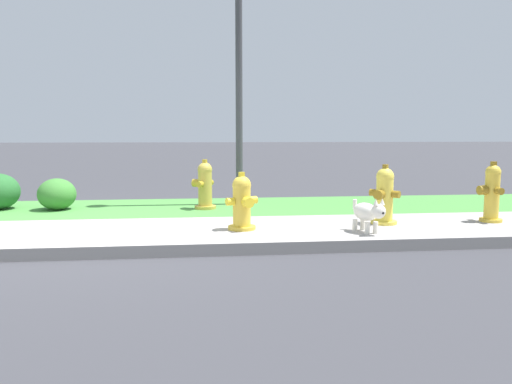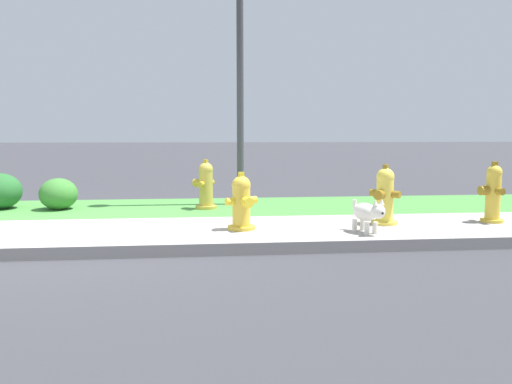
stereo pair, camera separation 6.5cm
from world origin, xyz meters
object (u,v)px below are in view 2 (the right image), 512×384
at_px(fire_hydrant_across_street, 242,203).
at_px(shrub_bush_near_lamp, 0,191).
at_px(fire_hydrant_at_driveway, 385,196).
at_px(fire_hydrant_mid_block, 206,185).
at_px(shrub_bush_far_verge, 58,194).
at_px(small_white_dog, 368,213).
at_px(fire_hydrant_far_end, 493,193).

height_order(fire_hydrant_across_street, shrub_bush_near_lamp, fire_hydrant_across_street).
bearing_deg(fire_hydrant_at_driveway, fire_hydrant_mid_block, 9.99).
xyz_separation_m(fire_hydrant_at_driveway, shrub_bush_far_verge, (-4.43, 1.72, -0.13)).
relative_size(fire_hydrant_across_street, shrub_bush_far_verge, 1.24).
height_order(small_white_dog, shrub_bush_far_verge, shrub_bush_far_verge).
bearing_deg(fire_hydrant_at_driveway, shrub_bush_far_verge, 24.01).
bearing_deg(fire_hydrant_at_driveway, fire_hydrant_far_end, -134.97).
bearing_deg(shrub_bush_near_lamp, small_white_dog, -25.96).
xyz_separation_m(shrub_bush_near_lamp, shrub_bush_far_verge, (0.90, -0.14, -0.04)).
bearing_deg(fire_hydrant_across_street, shrub_bush_near_lamp, -51.97).
relative_size(fire_hydrant_far_end, small_white_dog, 1.55).
xyz_separation_m(fire_hydrant_far_end, small_white_dog, (-1.82, -0.54, -0.14)).
xyz_separation_m(small_white_dog, shrub_bush_far_verge, (-4.03, 2.26, -0.01)).
bearing_deg(fire_hydrant_far_end, shrub_bush_far_verge, 68.90).
bearing_deg(fire_hydrant_mid_block, fire_hydrant_far_end, -83.02).
distance_m(fire_hydrant_far_end, fire_hydrant_at_driveway, 1.42).
bearing_deg(shrub_bush_near_lamp, shrub_bush_far_verge, -8.91).
xyz_separation_m(fire_hydrant_mid_block, shrub_bush_near_lamp, (-3.10, 0.29, -0.09)).
xyz_separation_m(fire_hydrant_at_driveway, small_white_dog, (-0.39, -0.54, -0.12)).
xyz_separation_m(fire_hydrant_across_street, fire_hydrant_far_end, (3.23, 0.16, 0.05)).
relative_size(fire_hydrant_at_driveway, shrub_bush_far_verge, 1.36).
height_order(fire_hydrant_mid_block, fire_hydrant_at_driveway, fire_hydrant_at_driveway).
relative_size(fire_hydrant_far_end, shrub_bush_far_verge, 1.41).
bearing_deg(fire_hydrant_far_end, fire_hydrant_across_street, 88.19).
relative_size(fire_hydrant_far_end, shrub_bush_near_lamp, 1.23).
xyz_separation_m(fire_hydrant_across_street, fire_hydrant_at_driveway, (1.80, 0.17, 0.04)).
xyz_separation_m(fire_hydrant_across_street, small_white_dog, (1.41, -0.37, -0.08)).
relative_size(fire_hydrant_across_street, fire_hydrant_far_end, 0.88).
xyz_separation_m(small_white_dog, shrub_bush_near_lamp, (-4.93, 2.40, 0.03)).
relative_size(fire_hydrant_across_street, small_white_dog, 1.36).
bearing_deg(shrub_bush_far_verge, fire_hydrant_far_end, -16.43).
height_order(fire_hydrant_mid_block, fire_hydrant_far_end, fire_hydrant_far_end).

